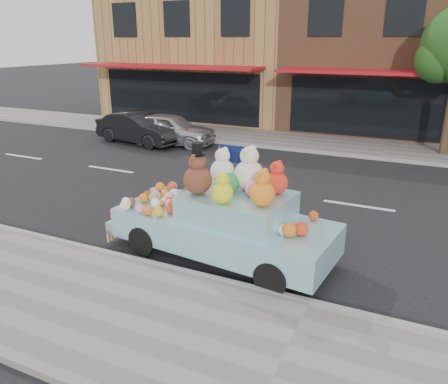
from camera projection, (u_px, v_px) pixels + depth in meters
The scene contains 10 objects.
ground at pixel (358, 206), 11.30m from camera, with size 120.00×120.00×0.00m, color black.
near_sidewalk at pixel (281, 363), 5.71m from camera, with size 60.00×3.00×0.12m, color gray.
far_sidewalk at pixel (385, 150), 16.85m from camera, with size 60.00×3.00×0.12m, color gray.
near_kerb at pixel (310, 304), 7.00m from camera, with size 60.00×0.12×0.13m, color gray.
far_kerb at pixel (381, 159), 15.56m from camera, with size 60.00×0.12×0.13m, color gray.
storefront_left at pixel (214, 48), 24.33m from camera, with size 10.00×9.80×7.30m.
storefront_mid at pixel (406, 50), 20.35m from camera, with size 10.00×9.80×7.30m.
car_silver at pixel (170, 129), 17.77m from camera, with size 1.51×3.76×1.28m, color #BBBBC0.
car_dark at pixel (139, 128), 17.92m from camera, with size 1.36×3.91×1.29m, color black.
art_car at pixel (224, 218), 8.44m from camera, with size 4.64×2.20×2.32m.
Camera 1 is at (1.28, -11.04, 4.06)m, focal length 35.00 mm.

